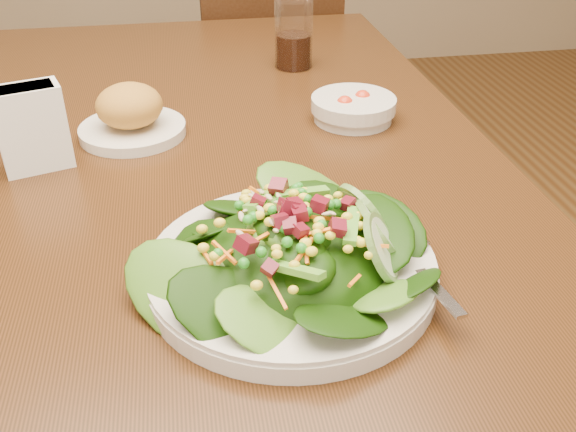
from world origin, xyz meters
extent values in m
cube|color=#452410|center=(0.00, 0.00, 0.73)|extent=(0.90, 1.40, 0.04)
cylinder|color=#351F10|center=(-0.39, 0.64, 0.35)|extent=(0.07, 0.07, 0.71)
cylinder|color=#351F10|center=(0.39, 0.64, 0.35)|extent=(0.07, 0.07, 0.71)
cube|color=#351F10|center=(0.23, 0.98, 0.41)|extent=(0.42, 0.42, 0.04)
cylinder|color=#351F10|center=(0.38, 1.16, 0.19)|extent=(0.04, 0.04, 0.39)
cylinder|color=#351F10|center=(0.04, 1.13, 0.19)|extent=(0.04, 0.04, 0.39)
cylinder|color=#351F10|center=(0.41, 0.82, 0.19)|extent=(0.04, 0.04, 0.39)
cylinder|color=#351F10|center=(0.07, 0.79, 0.19)|extent=(0.04, 0.04, 0.39)
cube|color=#351F10|center=(0.24, 0.79, 0.64)|extent=(0.38, 0.06, 0.44)
cylinder|color=beige|center=(0.09, -0.35, 0.76)|extent=(0.31, 0.31, 0.02)
ellipsoid|color=black|center=(0.09, -0.35, 0.79)|extent=(0.21, 0.21, 0.05)
cube|color=silver|center=(0.22, -0.38, 0.77)|extent=(0.05, 0.18, 0.01)
cylinder|color=beige|center=(-0.09, 0.06, 0.76)|extent=(0.16, 0.16, 0.02)
ellipsoid|color=#B37D30|center=(-0.09, 0.06, 0.80)|extent=(0.10, 0.10, 0.07)
cylinder|color=beige|center=(0.26, 0.06, 0.77)|extent=(0.14, 0.14, 0.04)
sphere|color=red|center=(0.28, 0.07, 0.78)|extent=(0.03, 0.03, 0.03)
sphere|color=red|center=(0.24, 0.05, 0.78)|extent=(0.03, 0.03, 0.03)
cylinder|color=silver|center=(0.21, 0.33, 0.81)|extent=(0.07, 0.07, 0.13)
cylinder|color=black|center=(0.21, 0.33, 0.78)|extent=(0.07, 0.07, 0.06)
cube|color=white|center=(-0.22, -0.03, 0.81)|extent=(0.10, 0.08, 0.12)
cube|color=white|center=(-0.22, -0.03, 0.82)|extent=(0.09, 0.06, 0.10)
camera|label=1|loc=(-0.01, -0.89, 1.18)|focal=40.00mm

